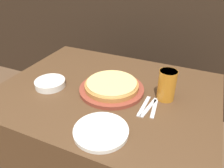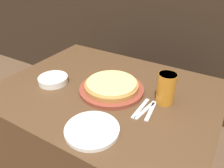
% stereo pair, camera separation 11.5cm
% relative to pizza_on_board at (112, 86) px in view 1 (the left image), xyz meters
% --- Properties ---
extents(dining_table, '(1.15, 0.89, 0.75)m').
position_rel_pizza_on_board_xyz_m(dining_table, '(-0.03, -0.00, -0.40)').
color(dining_table, '#4C331E').
rests_on(dining_table, ground_plane).
extents(pizza_on_board, '(0.34, 0.34, 0.06)m').
position_rel_pizza_on_board_xyz_m(pizza_on_board, '(0.00, 0.00, 0.00)').
color(pizza_on_board, brown).
rests_on(pizza_on_board, dining_table).
extents(beer_glass, '(0.09, 0.09, 0.16)m').
position_rel_pizza_on_board_xyz_m(beer_glass, '(0.28, 0.04, 0.06)').
color(beer_glass, '#B7701E').
rests_on(beer_glass, dining_table).
extents(dinner_plate, '(0.23, 0.23, 0.02)m').
position_rel_pizza_on_board_xyz_m(dinner_plate, '(0.09, -0.31, -0.02)').
color(dinner_plate, silver).
rests_on(dinner_plate, dining_table).
extents(side_bowl, '(0.17, 0.17, 0.04)m').
position_rel_pizza_on_board_xyz_m(side_bowl, '(-0.33, -0.10, -0.01)').
color(side_bowl, silver).
rests_on(side_bowl, dining_table).
extents(fork, '(0.02, 0.17, 0.00)m').
position_rel_pizza_on_board_xyz_m(fork, '(0.20, -0.07, -0.02)').
color(fork, silver).
rests_on(fork, dining_table).
extents(dinner_knife, '(0.04, 0.17, 0.00)m').
position_rel_pizza_on_board_xyz_m(dinner_knife, '(0.22, -0.07, -0.02)').
color(dinner_knife, silver).
rests_on(dinner_knife, dining_table).
extents(spoon, '(0.03, 0.15, 0.00)m').
position_rel_pizza_on_board_xyz_m(spoon, '(0.25, -0.07, -0.02)').
color(spoon, silver).
rests_on(spoon, dining_table).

